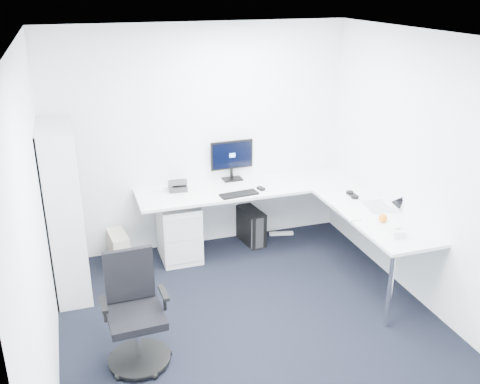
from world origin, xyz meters
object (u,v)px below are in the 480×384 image
object	(u,v)px
l_desk	(263,228)
bookshelf	(64,211)
task_chair	(136,314)
monitor	(232,160)
laptop	(379,197)

from	to	relation	value
l_desk	bookshelf	world-z (taller)	bookshelf
task_chair	monitor	xyz separation A→B (m)	(1.49, 2.05, 0.57)
l_desk	laptop	size ratio (longest dim) A/B	8.06
task_chair	monitor	world-z (taller)	monitor
monitor	laptop	distance (m)	1.82
task_chair	laptop	xyz separation A→B (m)	(2.74, 0.73, 0.44)
l_desk	task_chair	xyz separation A→B (m)	(-1.67, -1.42, 0.09)
laptop	bookshelf	bearing A→B (deg)	175.38
monitor	laptop	xyz separation A→B (m)	(1.25, -1.32, -0.13)
l_desk	task_chair	world-z (taller)	task_chair
bookshelf	monitor	world-z (taller)	bookshelf
bookshelf	task_chair	world-z (taller)	bookshelf
l_desk	monitor	size ratio (longest dim) A/B	5.23
l_desk	task_chair	bearing A→B (deg)	-139.71
bookshelf	task_chair	size ratio (longest dim) A/B	1.81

